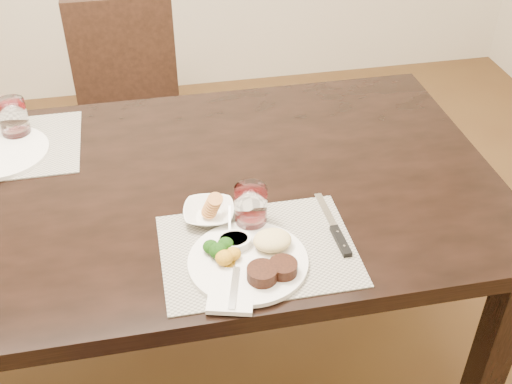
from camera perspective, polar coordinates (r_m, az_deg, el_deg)
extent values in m
plane|color=#442A16|center=(2.28, -8.69, -15.11)|extent=(4.50, 4.50, 0.00)
cube|color=black|center=(1.76, -10.85, -0.54)|extent=(2.00, 1.00, 0.05)
cube|color=black|center=(1.95, 20.18, -13.53)|extent=(0.08, 0.08, 0.70)
cube|color=black|center=(2.48, 11.35, 1.02)|extent=(0.08, 0.08, 0.70)
cube|color=black|center=(2.63, -10.97, 5.53)|extent=(0.42, 0.42, 0.04)
cube|color=black|center=(2.62, -14.13, -1.17)|extent=(0.04, 0.04, 0.41)
cube|color=black|center=(2.61, -6.30, -0.23)|extent=(0.04, 0.04, 0.41)
cube|color=black|center=(2.91, -14.13, 3.16)|extent=(0.04, 0.04, 0.41)
cube|color=black|center=(2.91, -7.08, 4.01)|extent=(0.04, 0.04, 0.41)
cube|color=black|center=(2.69, -11.76, 12.06)|extent=(0.42, 0.04, 0.45)
cube|color=gray|center=(1.53, 0.18, -5.20)|extent=(0.46, 0.34, 0.00)
cube|color=gray|center=(2.03, -21.79, 3.63)|extent=(0.46, 0.34, 0.00)
cylinder|color=silver|center=(1.49, -0.71, -6.22)|extent=(0.28, 0.28, 0.01)
cylinder|color=black|center=(1.44, 0.56, -7.26)|extent=(0.07, 0.07, 0.03)
cylinder|color=black|center=(1.45, 2.42, -6.73)|extent=(0.07, 0.07, 0.03)
ellipsoid|color=tan|center=(1.51, 1.46, -4.30)|extent=(0.09, 0.08, 0.04)
ellipsoid|color=#17430C|center=(1.49, -3.37, -5.23)|extent=(0.04, 0.04, 0.04)
ellipsoid|color=#BE8118|center=(1.47, -2.84, -5.85)|extent=(0.04, 0.04, 0.03)
cube|color=silver|center=(1.44, -2.09, -8.13)|extent=(0.14, 0.20, 0.01)
cube|color=silver|center=(1.42, -1.96, -8.47)|extent=(0.05, 0.13, 0.01)
cube|color=silver|center=(1.48, -2.27, -6.17)|extent=(0.03, 0.05, 0.00)
cube|color=silver|center=(1.65, 6.27, -1.70)|extent=(0.02, 0.15, 0.00)
cube|color=black|center=(1.56, 7.53, -4.33)|extent=(0.02, 0.11, 0.01)
imported|color=silver|center=(1.62, -4.20, -1.89)|extent=(0.15, 0.15, 0.03)
cylinder|color=#AC6936|center=(1.60, -4.24, -1.29)|extent=(0.04, 0.05, 0.04)
cylinder|color=silver|center=(1.52, -1.98, -4.60)|extent=(0.08, 0.08, 0.03)
cylinder|color=#0D390F|center=(1.52, -1.99, -4.30)|extent=(0.07, 0.07, 0.01)
cube|color=silver|center=(1.55, -2.36, -2.38)|extent=(0.01, 0.06, 0.04)
cylinder|color=white|center=(1.57, -0.46, -1.31)|extent=(0.08, 0.08, 0.11)
cylinder|color=#360406|center=(1.59, -0.46, -2.49)|extent=(0.07, 0.07, 0.03)
cylinder|color=silver|center=(1.99, -21.81, 3.28)|extent=(0.28, 0.28, 0.01)
cylinder|color=white|center=(2.04, -20.77, 6.12)|extent=(0.09, 0.09, 0.12)
cylinder|color=#360406|center=(2.06, -20.51, 5.07)|extent=(0.07, 0.07, 0.03)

